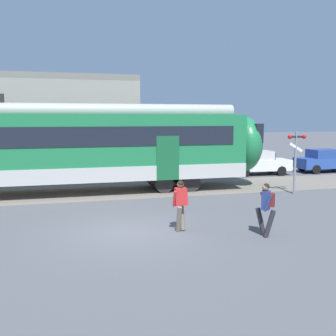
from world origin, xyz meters
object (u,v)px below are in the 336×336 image
object	(u,v)px
crossing_signal	(296,152)
pedestrian_red	(181,202)
pedestrian_navy	(266,205)
parked_car_blue	(325,160)
parked_car_white	(258,163)

from	to	relation	value
crossing_signal	pedestrian_red	bearing A→B (deg)	-146.96
pedestrian_red	crossing_signal	xyz separation A→B (m)	(7.09, 4.61, 1.05)
pedestrian_navy	parked_car_blue	world-z (taller)	pedestrian_navy
parked_car_white	pedestrian_navy	bearing A→B (deg)	-116.51
pedestrian_navy	crossing_signal	distance (m)	7.56
parked_car_white	crossing_signal	distance (m)	6.67
pedestrian_navy	crossing_signal	xyz separation A→B (m)	(4.71, 5.83, 1.02)
parked_car_blue	pedestrian_navy	bearing A→B (deg)	-132.24
crossing_signal	pedestrian_navy	bearing A→B (deg)	-128.93
pedestrian_navy	parked_car_blue	xyz separation A→B (m)	(11.11, 12.24, -0.21)
pedestrian_red	pedestrian_navy	xyz separation A→B (m)	(2.38, -1.22, 0.03)
pedestrian_red	parked_car_white	bearing A→B (deg)	52.41
pedestrian_red	pedestrian_navy	bearing A→B (deg)	-27.17
pedestrian_red	crossing_signal	world-z (taller)	crossing_signal
parked_car_blue	crossing_signal	size ratio (longest dim) A/B	1.33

